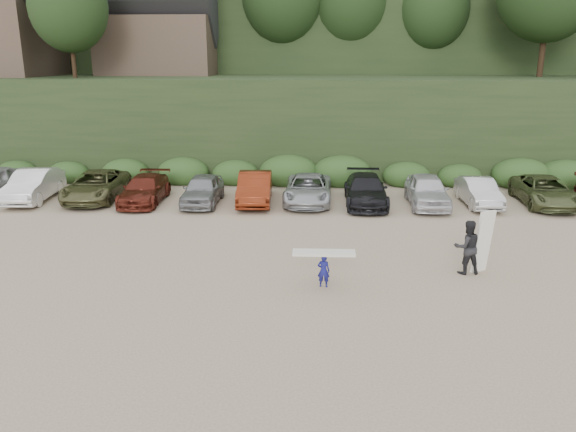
{
  "coord_description": "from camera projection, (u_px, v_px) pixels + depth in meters",
  "views": [
    {
      "loc": [
        -0.52,
        -18.09,
        7.33
      ],
      "look_at": [
        -1.6,
        3.0,
        1.3
      ],
      "focal_mm": 35.0,
      "sensor_mm": 36.0,
      "label": 1
    }
  ],
  "objects": [
    {
      "name": "hillside_backdrop",
      "position": [
        321.0,
        11.0,
        50.79
      ],
      "size": [
        90.0,
        41.5,
        28.0
      ],
      "color": "black",
      "rests_on": "ground"
    },
    {
      "name": "child_surfer",
      "position": [
        324.0,
        263.0,
        18.3
      ],
      "size": [
        2.05,
        0.59,
        1.22
      ],
      "color": "navy",
      "rests_on": "ground"
    },
    {
      "name": "adult_surfer",
      "position": [
        469.0,
        247.0,
        19.43
      ],
      "size": [
        1.43,
        0.86,
        2.27
      ],
      "color": "black",
      "rests_on": "ground"
    },
    {
      "name": "ground",
      "position": [
        330.0,
        277.0,
        19.36
      ],
      "size": [
        120.0,
        120.0,
        0.0
      ],
      "primitive_type": "plane",
      "color": "tan",
      "rests_on": "ground"
    },
    {
      "name": "parked_cars",
      "position": [
        280.0,
        189.0,
        28.89
      ],
      "size": [
        34.09,
        5.8,
        1.63
      ],
      "color": "#ABABB0",
      "rests_on": "ground"
    }
  ]
}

